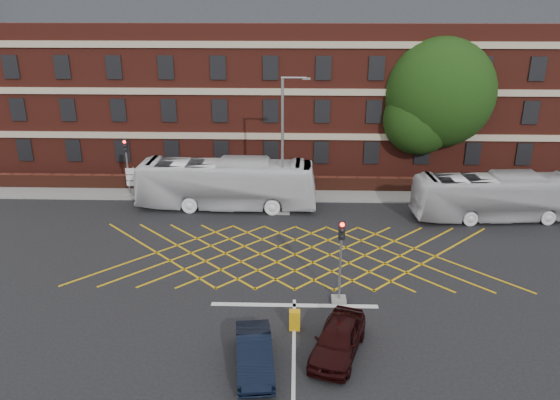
{
  "coord_description": "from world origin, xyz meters",
  "views": [
    {
      "loc": [
        0.01,
        -26.2,
        13.91
      ],
      "look_at": [
        -0.84,
        1.5,
        3.52
      ],
      "focal_mm": 35.0,
      "sensor_mm": 36.0,
      "label": 1
    }
  ],
  "objects_px": {
    "bus_right": "(498,197)",
    "direction_signs": "(134,178)",
    "bus_left": "(227,184)",
    "deciduous_tree": "(437,100)",
    "traffic_light_far": "(128,173)",
    "utility_cabinet": "(295,320)",
    "car_maroon": "(338,339)",
    "car_navy": "(254,354)",
    "street_lamp": "(283,168)",
    "traffic_light_near": "(340,269)"
  },
  "relations": [
    {
      "from": "bus_left",
      "to": "deciduous_tree",
      "type": "xyz_separation_m",
      "value": [
        15.73,
        7.19,
        4.6
      ]
    },
    {
      "from": "car_maroon",
      "to": "car_navy",
      "type": "bearing_deg",
      "value": -145.12
    },
    {
      "from": "street_lamp",
      "to": "car_maroon",
      "type": "bearing_deg",
      "value": -80.44
    },
    {
      "from": "traffic_light_far",
      "to": "street_lamp",
      "type": "xyz_separation_m",
      "value": [
        11.47,
        -3.07,
        1.41
      ]
    },
    {
      "from": "traffic_light_near",
      "to": "bus_left",
      "type": "bearing_deg",
      "value": 119.08
    },
    {
      "from": "bus_right",
      "to": "utility_cabinet",
      "type": "xyz_separation_m",
      "value": [
        -13.29,
        -13.27,
        -1.09
      ]
    },
    {
      "from": "bus_right",
      "to": "utility_cabinet",
      "type": "distance_m",
      "value": 18.81
    },
    {
      "from": "car_maroon",
      "to": "deciduous_tree",
      "type": "xyz_separation_m",
      "value": [
        9.13,
        23.79,
        5.6
      ]
    },
    {
      "from": "bus_left",
      "to": "car_navy",
      "type": "bearing_deg",
      "value": -167.85
    },
    {
      "from": "bus_left",
      "to": "street_lamp",
      "type": "distance_m",
      "value": 4.31
    },
    {
      "from": "bus_left",
      "to": "direction_signs",
      "type": "bearing_deg",
      "value": 75.4
    },
    {
      "from": "car_navy",
      "to": "utility_cabinet",
      "type": "bearing_deg",
      "value": 53.36
    },
    {
      "from": "bus_right",
      "to": "deciduous_tree",
      "type": "xyz_separation_m",
      "value": [
        -2.37,
        8.78,
        4.78
      ]
    },
    {
      "from": "bus_right",
      "to": "car_maroon",
      "type": "xyz_separation_m",
      "value": [
        -11.5,
        -15.01,
        -0.82
      ]
    },
    {
      "from": "car_maroon",
      "to": "traffic_light_far",
      "type": "xyz_separation_m",
      "value": [
        -14.11,
        18.75,
        1.04
      ]
    },
    {
      "from": "car_maroon",
      "to": "traffic_light_near",
      "type": "height_order",
      "value": "traffic_light_near"
    },
    {
      "from": "bus_left",
      "to": "car_navy",
      "type": "distance_m",
      "value": 17.95
    },
    {
      "from": "bus_left",
      "to": "bus_right",
      "type": "relative_size",
      "value": 1.12
    },
    {
      "from": "bus_right",
      "to": "utility_cabinet",
      "type": "height_order",
      "value": "bus_right"
    },
    {
      "from": "bus_left",
      "to": "bus_right",
      "type": "distance_m",
      "value": 18.17
    },
    {
      "from": "traffic_light_far",
      "to": "street_lamp",
      "type": "relative_size",
      "value": 0.47
    },
    {
      "from": "deciduous_tree",
      "to": "traffic_light_far",
      "type": "xyz_separation_m",
      "value": [
        -23.24,
        -5.04,
        -4.56
      ]
    },
    {
      "from": "traffic_light_near",
      "to": "utility_cabinet",
      "type": "distance_m",
      "value": 3.45
    },
    {
      "from": "deciduous_tree",
      "to": "traffic_light_near",
      "type": "bearing_deg",
      "value": -114.08
    },
    {
      "from": "direction_signs",
      "to": "deciduous_tree",
      "type": "bearing_deg",
      "value": 12.6
    },
    {
      "from": "traffic_light_far",
      "to": "utility_cabinet",
      "type": "height_order",
      "value": "traffic_light_far"
    },
    {
      "from": "traffic_light_far",
      "to": "direction_signs",
      "type": "xyz_separation_m",
      "value": [
        0.4,
        -0.06,
        -0.39
      ]
    },
    {
      "from": "bus_right",
      "to": "car_maroon",
      "type": "relative_size",
      "value": 2.61
    },
    {
      "from": "bus_left",
      "to": "traffic_light_far",
      "type": "distance_m",
      "value": 7.82
    },
    {
      "from": "bus_right",
      "to": "street_lamp",
      "type": "bearing_deg",
      "value": 83.56
    },
    {
      "from": "car_maroon",
      "to": "deciduous_tree",
      "type": "bearing_deg",
      "value": 86.92
    },
    {
      "from": "direction_signs",
      "to": "traffic_light_near",
      "type": "bearing_deg",
      "value": -46.03
    },
    {
      "from": "deciduous_tree",
      "to": "traffic_light_near",
      "type": "distance_m",
      "value": 22.02
    },
    {
      "from": "street_lamp",
      "to": "utility_cabinet",
      "type": "height_order",
      "value": "street_lamp"
    },
    {
      "from": "bus_right",
      "to": "direction_signs",
      "type": "distance_m",
      "value": 25.48
    },
    {
      "from": "car_navy",
      "to": "utility_cabinet",
      "type": "height_order",
      "value": "car_navy"
    },
    {
      "from": "bus_right",
      "to": "deciduous_tree",
      "type": "relative_size",
      "value": 0.99
    },
    {
      "from": "bus_right",
      "to": "direction_signs",
      "type": "bearing_deg",
      "value": 78.0
    },
    {
      "from": "utility_cabinet",
      "to": "street_lamp",
      "type": "bearing_deg",
      "value": 93.5
    },
    {
      "from": "car_maroon",
      "to": "traffic_light_far",
      "type": "distance_m",
      "value": 23.49
    },
    {
      "from": "traffic_light_near",
      "to": "utility_cabinet",
      "type": "height_order",
      "value": "traffic_light_near"
    },
    {
      "from": "bus_right",
      "to": "deciduous_tree",
      "type": "height_order",
      "value": "deciduous_tree"
    },
    {
      "from": "bus_right",
      "to": "traffic_light_near",
      "type": "xyz_separation_m",
      "value": [
        -11.16,
        -10.89,
        0.22
      ]
    },
    {
      "from": "deciduous_tree",
      "to": "traffic_light_far",
      "type": "relative_size",
      "value": 2.62
    },
    {
      "from": "deciduous_tree",
      "to": "street_lamp",
      "type": "bearing_deg",
      "value": -145.45
    },
    {
      "from": "traffic_light_near",
      "to": "street_lamp",
      "type": "distance_m",
      "value": 12.02
    },
    {
      "from": "bus_left",
      "to": "street_lamp",
      "type": "relative_size",
      "value": 1.35
    },
    {
      "from": "car_navy",
      "to": "deciduous_tree",
      "type": "distance_m",
      "value": 28.36
    },
    {
      "from": "deciduous_tree",
      "to": "street_lamp",
      "type": "relative_size",
      "value": 1.22
    },
    {
      "from": "traffic_light_near",
      "to": "direction_signs",
      "type": "bearing_deg",
      "value": 133.97
    }
  ]
}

